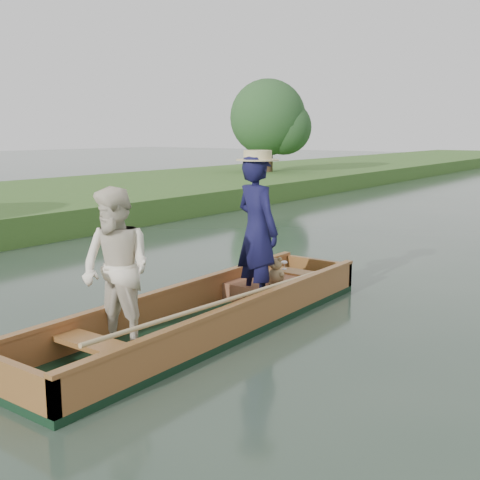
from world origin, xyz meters
The scene contains 2 objects.
ground centered at (0.00, 0.00, 0.00)m, with size 120.00×120.00×0.00m, color #283D30.
punt centered at (-0.08, -0.03, 0.62)m, with size 1.18×5.00×1.97m.
Camera 1 is at (4.14, -5.04, 2.21)m, focal length 45.00 mm.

